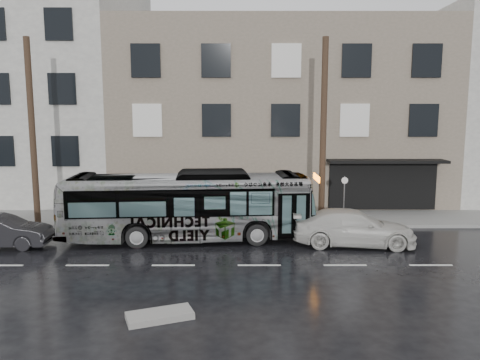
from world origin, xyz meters
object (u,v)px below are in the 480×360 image
object	(u,v)px
utility_pole_front	(323,133)
dark_sedan	(0,231)
sign_post	(344,200)
bus	(189,206)
white_sedan	(353,228)
utility_pole_rear	(32,133)

from	to	relation	value
utility_pole_front	dark_sedan	xyz separation A→B (m)	(-14.10, -3.42, -3.97)
sign_post	bus	distance (m)	7.73
bus	dark_sedan	size ratio (longest dim) A/B	2.68
sign_post	bus	world-z (taller)	bus
dark_sedan	sign_post	bearing A→B (deg)	-79.49
sign_post	dark_sedan	distance (m)	15.60
utility_pole_front	white_sedan	size ratio (longest dim) A/B	1.73
utility_pole_rear	dark_sedan	size ratio (longest dim) A/B	2.18
bus	dark_sedan	distance (m)	7.95
sign_post	white_sedan	world-z (taller)	sign_post
utility_pole_rear	sign_post	world-z (taller)	utility_pole_rear
utility_pole_front	utility_pole_rear	size ratio (longest dim) A/B	1.00
white_sedan	bus	bearing A→B (deg)	89.10
utility_pole_front	white_sedan	distance (m)	5.03
bus	white_sedan	distance (m)	7.22
white_sedan	dark_sedan	distance (m)	14.95
utility_pole_rear	bus	world-z (taller)	utility_pole_rear
utility_pole_front	sign_post	xyz separation A→B (m)	(1.10, 0.00, -3.30)
bus	sign_post	bearing A→B (deg)	-77.21
sign_post	dark_sedan	size ratio (longest dim) A/B	0.58
utility_pole_rear	bus	bearing A→B (deg)	-16.40
sign_post	white_sedan	xyz separation A→B (m)	(-0.26, -3.07, -0.60)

